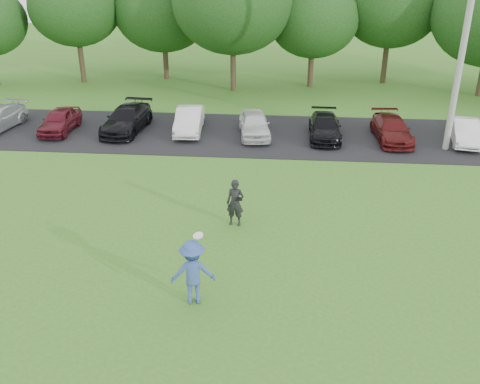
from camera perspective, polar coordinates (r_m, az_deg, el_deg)
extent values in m
plane|color=#347220|center=(15.49, -1.13, -9.93)|extent=(100.00, 100.00, 0.00)
cube|color=black|center=(27.11, 1.73, 6.16)|extent=(32.00, 6.50, 0.03)
cylinder|color=#9E9D99|center=(25.73, 22.82, 14.76)|extent=(0.28, 0.28, 10.06)
imported|color=#355098|center=(14.42, -5.06, -8.52)|extent=(1.32, 0.92, 1.87)
cylinder|color=white|center=(13.86, -4.50, -4.65)|extent=(0.28, 0.27, 0.13)
imported|color=black|center=(18.16, -0.51, -1.17)|extent=(0.65, 0.47, 1.66)
cube|color=black|center=(17.88, 0.00, -0.76)|extent=(0.15, 0.12, 0.10)
imported|color=#57131D|center=(28.85, -18.67, 7.27)|extent=(1.42, 3.44, 1.17)
imported|color=black|center=(28.02, -12.00, 7.61)|extent=(2.06, 4.36, 1.23)
imported|color=silver|center=(27.41, -5.44, 7.63)|extent=(1.53, 3.73, 1.20)
imported|color=silver|center=(26.71, 1.54, 7.26)|extent=(1.90, 3.71, 1.21)
imported|color=black|center=(26.78, 9.03, 6.86)|extent=(1.56, 3.76, 1.09)
imported|color=#4F1111|center=(27.13, 15.88, 6.47)|extent=(1.79, 3.92, 1.11)
imported|color=white|center=(27.94, 22.88, 5.95)|extent=(1.66, 3.48, 1.10)
cylinder|color=#38281C|center=(38.92, -16.52, 13.16)|extent=(0.36, 0.36, 2.70)
ellipsoid|color=#214C19|center=(38.38, -17.21, 18.36)|extent=(5.94, 5.94, 5.05)
cylinder|color=#38281C|center=(38.70, -7.91, 13.49)|extent=(0.36, 0.36, 2.20)
ellipsoid|color=#214C19|center=(38.13, -8.25, 18.79)|extent=(6.68, 6.68, 5.68)
cylinder|color=#38281C|center=(35.16, -0.73, 12.94)|extent=(0.36, 0.36, 2.70)
ellipsoid|color=#214C19|center=(34.50, -0.77, 19.65)|extent=(7.42, 7.42, 6.31)
cylinder|color=#38281C|center=(36.45, 7.54, 12.78)|extent=(0.36, 0.36, 2.20)
ellipsoid|color=#214C19|center=(35.89, 7.85, 17.86)|extent=(5.76, 5.76, 4.90)
cylinder|color=#38281C|center=(38.31, 15.17, 13.13)|extent=(0.36, 0.36, 2.70)
ellipsoid|color=#214C19|center=(37.74, 15.86, 18.74)|extent=(6.50, 6.50, 5.53)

